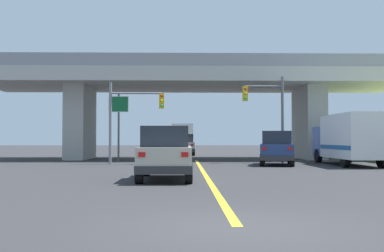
# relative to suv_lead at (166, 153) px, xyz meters

# --- Properties ---
(ground) EXTENTS (160.00, 160.00, 0.00)m
(ground) POSITION_rel_suv_lead_xyz_m (1.62, 18.64, -1.01)
(ground) COLOR #2B2B2D
(overpass_bridge) EXTENTS (32.62, 8.53, 7.55)m
(overpass_bridge) POSITION_rel_suv_lead_xyz_m (1.62, 18.64, 4.40)
(overpass_bridge) COLOR #B7B5AD
(overpass_bridge) RESTS_ON ground
(lane_divider_stripe) EXTENTS (0.20, 25.37, 0.01)m
(lane_divider_stripe) POSITION_rel_suv_lead_xyz_m (1.62, 3.13, -1.01)
(lane_divider_stripe) COLOR yellow
(lane_divider_stripe) RESTS_ON ground
(suv_lead) EXTENTS (1.98, 4.52, 2.02)m
(suv_lead) POSITION_rel_suv_lead_xyz_m (0.00, 0.00, 0.00)
(suv_lead) COLOR #B7B29E
(suv_lead) RESTS_ON ground
(suv_crossing) EXTENTS (2.65, 4.60, 2.02)m
(suv_crossing) POSITION_rel_suv_lead_xyz_m (6.24, 9.87, -0.00)
(suv_crossing) COLOR navy
(suv_crossing) RESTS_ON ground
(box_truck) EXTENTS (2.33, 7.42, 2.98)m
(box_truck) POSITION_rel_suv_lead_xyz_m (10.51, 9.54, 0.57)
(box_truck) COLOR navy
(box_truck) RESTS_ON ground
(sedan_oncoming) EXTENTS (2.06, 4.31, 2.02)m
(sedan_oncoming) POSITION_rel_suv_lead_xyz_m (0.75, 26.74, -0.00)
(sedan_oncoming) COLOR silver
(sedan_oncoming) RESTS_ON ground
(traffic_signal_nearside) EXTENTS (2.68, 0.36, 5.62)m
(traffic_signal_nearside) POSITION_rel_suv_lead_xyz_m (6.28, 12.34, 2.55)
(traffic_signal_nearside) COLOR #56595E
(traffic_signal_nearside) RESTS_ON ground
(traffic_signal_farside) EXTENTS (3.47, 0.36, 5.11)m
(traffic_signal_farside) POSITION_rel_suv_lead_xyz_m (-2.67, 11.47, 2.25)
(traffic_signal_farside) COLOR slate
(traffic_signal_farside) RESTS_ON ground
(highway_sign) EXTENTS (1.43, 0.17, 4.79)m
(highway_sign) POSITION_rel_suv_lead_xyz_m (-3.96, 15.68, 2.47)
(highway_sign) COLOR #56595E
(highway_sign) RESTS_ON ground
(semi_truck_distant) EXTENTS (2.33, 6.56, 3.22)m
(semi_truck_distant) POSITION_rel_suv_lead_xyz_m (0.61, 35.26, 0.66)
(semi_truck_distant) COLOR silver
(semi_truck_distant) RESTS_ON ground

